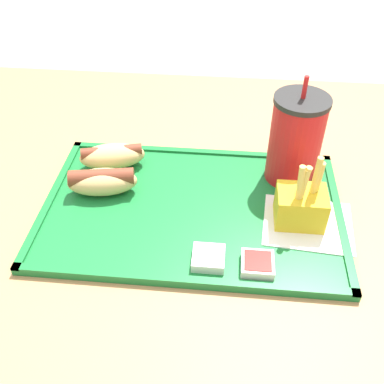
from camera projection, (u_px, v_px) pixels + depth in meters
dining_table at (182, 325)px, 0.98m from camera, size 1.30×0.89×0.74m
food_tray at (192, 209)px, 0.71m from camera, size 0.47×0.30×0.01m
paper_napkin at (308, 224)px, 0.68m from camera, size 0.14×0.12×0.00m
soda_cup at (296, 139)px, 0.72m from camera, size 0.09×0.09×0.18m
hot_dog_far at (112, 156)px, 0.77m from camera, size 0.12×0.08×0.04m
hot_dog_near at (102, 181)px, 0.72m from camera, size 0.12×0.07×0.04m
fries_carton at (301, 205)px, 0.66m from camera, size 0.07×0.06×0.12m
sauce_cup_mayo at (208, 258)px, 0.62m from camera, size 0.04×0.04×0.02m
sauce_cup_ketchup at (257, 264)px, 0.61m from camera, size 0.04×0.04×0.02m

